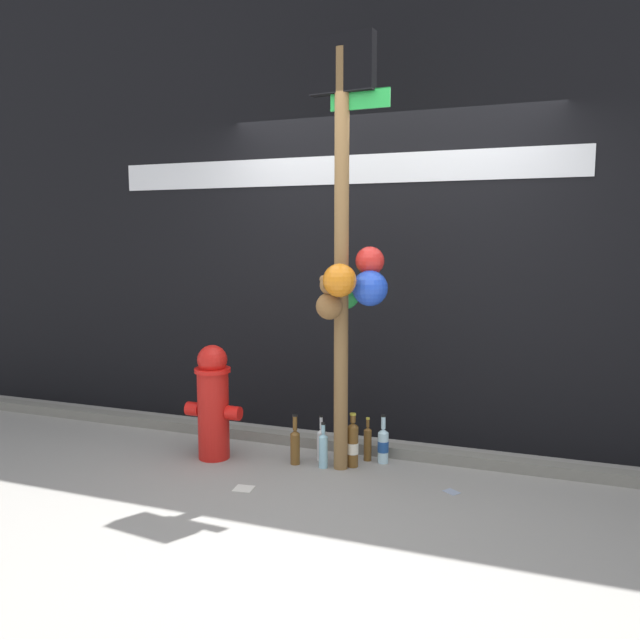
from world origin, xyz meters
TOP-DOWN VIEW (x-y plane):
  - ground_plane at (0.00, 0.00)m, footprint 14.00×14.00m
  - building_wall at (-0.00, 1.31)m, footprint 10.00×0.21m
  - curb_strip at (0.00, 0.83)m, footprint 8.00×0.12m
  - memorial_post at (-0.07, 0.45)m, footprint 0.54×0.55m
  - fire_hydrant at (-1.03, 0.34)m, footprint 0.42×0.26m
  - bottle_0 at (-0.23, 0.43)m, footprint 0.06×0.06m
  - bottle_1 at (-0.43, 0.43)m, footprint 0.07×0.07m
  - bottle_2 at (-0.04, 0.52)m, footprint 0.08×0.08m
  - bottle_3 at (0.14, 0.67)m, footprint 0.08×0.08m
  - bottle_4 at (0.02, 0.68)m, footprint 0.06×0.06m
  - bottle_5 at (-0.29, 0.57)m, footprint 0.06×0.06m
  - litter_0 at (0.67, 0.31)m, footprint 0.12×0.11m
  - litter_1 at (-0.57, -0.10)m, footprint 0.13×0.13m

SIDE VIEW (x-z plane):
  - ground_plane at x=0.00m, z-range 0.00..0.00m
  - litter_0 at x=0.67m, z-range 0.00..0.01m
  - litter_1 at x=-0.57m, z-range 0.00..0.01m
  - curb_strip at x=0.00m, z-range 0.00..0.08m
  - bottle_5 at x=-0.29m, z-range -0.04..0.29m
  - bottle_4 at x=0.02m, z-range -0.03..0.29m
  - bottle_0 at x=-0.23m, z-range -0.03..0.29m
  - bottle_3 at x=0.14m, z-range -0.04..0.30m
  - bottle_1 at x=-0.43m, z-range -0.04..0.32m
  - bottle_2 at x=-0.04m, z-range -0.03..0.35m
  - fire_hydrant at x=-1.03m, z-range 0.00..0.83m
  - memorial_post at x=-0.07m, z-range 0.08..2.93m
  - building_wall at x=0.00m, z-range 0.00..3.84m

